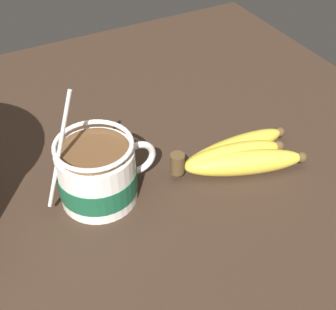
% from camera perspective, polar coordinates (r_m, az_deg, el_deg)
% --- Properties ---
extents(table, '(0.93, 0.93, 0.03)m').
position_cam_1_polar(table, '(0.65, -3.18, -4.77)').
color(table, '#332319').
rests_on(table, ground).
extents(coffee_mug, '(0.15, 0.10, 0.17)m').
position_cam_1_polar(coffee_mug, '(0.60, -8.56, -2.28)').
color(coffee_mug, white).
rests_on(coffee_mug, table).
extents(banana_bunch, '(0.19, 0.09, 0.04)m').
position_cam_1_polar(banana_bunch, '(0.67, 8.39, -0.11)').
color(banana_bunch, '#4C381E').
rests_on(banana_bunch, table).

